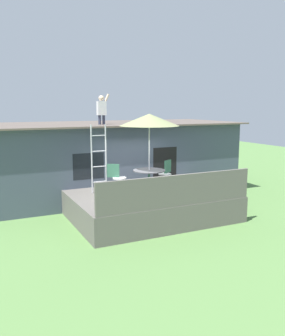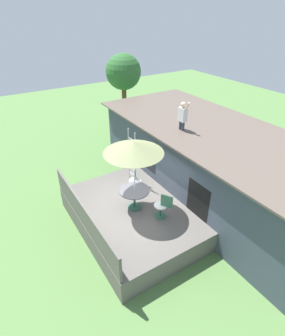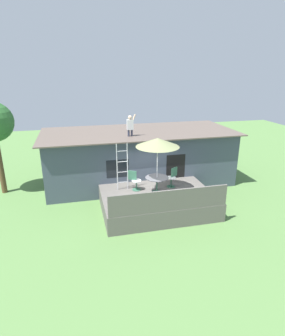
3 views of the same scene
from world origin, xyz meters
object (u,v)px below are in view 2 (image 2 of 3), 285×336
(patio_chair_right, at_px, (163,206))
(patio_chair_left, at_px, (135,180))
(step_ladder, at_px, (132,157))
(backyard_tree, at_px, (123,73))
(patio_table, at_px, (134,194))
(patio_umbrella, at_px, (134,147))
(person_figure, at_px, (183,114))

(patio_chair_right, bearing_deg, patio_chair_left, -30.49)
(step_ladder, bearing_deg, patio_chair_right, -5.51)
(step_ladder, bearing_deg, patio_chair_left, -20.85)
(step_ladder, distance_m, backyard_tree, 6.70)
(step_ladder, height_order, patio_chair_left, step_ladder)
(patio_table, xyz_separation_m, patio_chair_left, (-0.89, 0.55, -0.13))
(patio_table, height_order, backyard_tree, backyard_tree)
(step_ladder, relative_size, patio_chair_left, 2.39)
(patio_table, distance_m, backyard_tree, 8.40)
(patio_umbrella, distance_m, patio_chair_left, 2.16)
(patio_chair_left, bearing_deg, patio_chair_right, 30.88)
(patio_table, height_order, patio_umbrella, patio_umbrella)
(person_figure, bearing_deg, patio_chair_right, -50.29)
(patio_table, bearing_deg, backyard_tree, 153.44)
(patio_table, height_order, person_figure, person_figure)
(patio_chair_left, bearing_deg, backyard_tree, -174.30)
(patio_umbrella, bearing_deg, patio_chair_right, 29.85)
(person_figure, bearing_deg, backyard_tree, 170.04)
(patio_umbrella, xyz_separation_m, backyard_tree, (-7.24, 3.62, 0.50))
(backyard_tree, bearing_deg, patio_table, -26.56)
(patio_table, xyz_separation_m, step_ladder, (-1.43, 0.75, 0.51))
(person_figure, bearing_deg, patio_table, -74.24)
(backyard_tree, bearing_deg, step_ladder, -26.27)
(patio_chair_right, bearing_deg, person_figure, -80.14)
(patio_chair_left, bearing_deg, patio_umbrella, 0.00)
(patio_umbrella, relative_size, step_ladder, 1.15)
(patio_table, relative_size, backyard_tree, 0.22)
(person_figure, bearing_deg, patio_umbrella, -74.24)
(patio_umbrella, distance_m, backyard_tree, 8.11)
(step_ladder, height_order, person_figure, person_figure)
(step_ladder, bearing_deg, backyard_tree, 153.73)
(patio_chair_right, bearing_deg, patio_table, 0.00)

